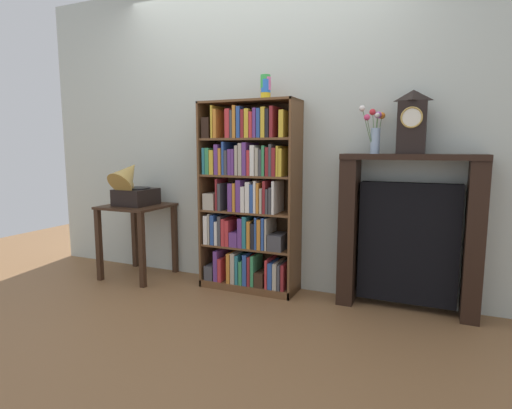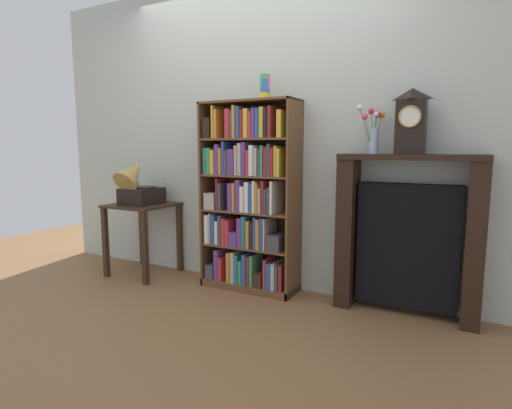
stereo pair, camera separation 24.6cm
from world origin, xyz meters
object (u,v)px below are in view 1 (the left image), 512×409
at_px(gramophone, 132,186).
at_px(cup_stack, 266,87).
at_px(mantel_clock, 412,122).
at_px(fireplace_mantel, 408,235).
at_px(flower_vase, 375,131).
at_px(side_table_left, 137,222).
at_px(bookshelf, 248,202).

bearing_deg(gramophone, cup_stack, 7.14).
bearing_deg(mantel_clock, fireplace_mantel, 63.48).
relative_size(gramophone, flower_vase, 1.35).
relative_size(gramophone, fireplace_mantel, 0.40).
height_order(cup_stack, side_table_left, cup_stack).
height_order(fireplace_mantel, mantel_clock, mantel_clock).
distance_m(side_table_left, mantel_clock, 2.46).
distance_m(cup_stack, side_table_left, 1.68).
xyz_separation_m(bookshelf, mantel_clock, (1.24, 0.03, 0.62)).
xyz_separation_m(gramophone, mantel_clock, (2.31, 0.19, 0.51)).
bearing_deg(fireplace_mantel, cup_stack, -176.84).
bearing_deg(fireplace_mantel, side_table_left, -175.96).
bearing_deg(gramophone, fireplace_mantel, 5.27).
relative_size(cup_stack, side_table_left, 0.28).
xyz_separation_m(bookshelf, fireplace_mantel, (1.25, 0.06, -0.18)).
xyz_separation_m(bookshelf, gramophone, (-1.07, -0.16, 0.11)).
bearing_deg(mantel_clock, side_table_left, -176.48).
height_order(mantel_clock, flower_vase, mantel_clock).
height_order(side_table_left, gramophone, gramophone).
distance_m(fireplace_mantel, mantel_clock, 0.80).
bearing_deg(cup_stack, gramophone, -172.86).
height_order(fireplace_mantel, flower_vase, flower_vase).
bearing_deg(mantel_clock, bookshelf, -178.38).
xyz_separation_m(cup_stack, fireplace_mantel, (1.09, 0.06, -1.09)).
bearing_deg(bookshelf, flower_vase, 2.27).
distance_m(bookshelf, side_table_left, 1.10).
bearing_deg(mantel_clock, cup_stack, -177.96).
bearing_deg(flower_vase, mantel_clock, -0.98).
relative_size(bookshelf, mantel_clock, 3.55).
xyz_separation_m(bookshelf, flower_vase, (0.99, 0.04, 0.56)).
bearing_deg(cup_stack, side_table_left, -175.18).
bearing_deg(side_table_left, mantel_clock, 3.52).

